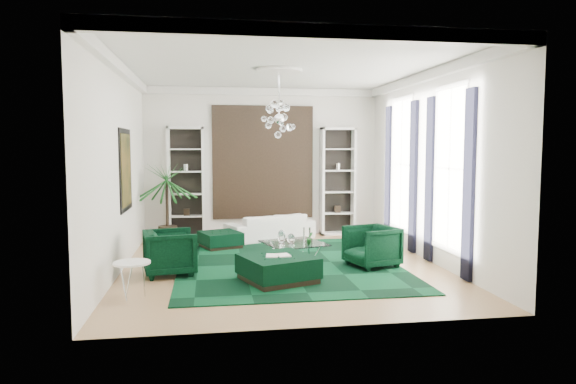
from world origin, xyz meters
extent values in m
cube|color=tan|center=(0.00, 0.00, -0.01)|extent=(6.00, 7.00, 0.02)
cube|color=white|center=(0.00, 0.00, 3.81)|extent=(6.00, 7.00, 0.02)
cube|color=silver|center=(0.00, 3.51, 1.90)|extent=(6.00, 0.02, 3.80)
cube|color=silver|center=(0.00, -3.51, 1.90)|extent=(6.00, 0.02, 3.80)
cube|color=silver|center=(-3.01, 0.00, 1.90)|extent=(0.02, 7.00, 3.80)
cube|color=silver|center=(3.01, 0.00, 1.90)|extent=(0.02, 7.00, 3.80)
cylinder|color=white|center=(0.00, 0.30, 3.77)|extent=(0.90, 0.90, 0.05)
cube|color=black|center=(0.00, 3.46, 1.90)|extent=(2.50, 0.06, 2.80)
cube|color=black|center=(-2.97, 0.60, 1.85)|extent=(0.04, 1.30, 1.60)
cube|color=white|center=(2.99, -0.90, 1.90)|extent=(0.03, 1.10, 2.90)
cube|color=black|center=(2.96, -1.68, 1.65)|extent=(0.07, 0.30, 3.25)
cube|color=black|center=(2.96, -0.12, 1.65)|extent=(0.07, 0.30, 3.25)
cube|color=white|center=(2.99, 1.50, 1.90)|extent=(0.03, 1.10, 2.90)
cube|color=black|center=(2.96, 0.72, 1.65)|extent=(0.07, 0.30, 3.25)
cube|color=black|center=(2.96, 2.28, 1.65)|extent=(0.07, 0.30, 3.25)
cube|color=black|center=(0.12, 0.05, 0.01)|extent=(4.20, 5.00, 0.02)
imported|color=white|center=(0.10, 2.81, 0.32)|extent=(2.33, 1.58, 0.63)
imported|color=black|center=(-2.08, -0.45, 0.41)|extent=(1.04, 1.02, 0.81)
imported|color=black|center=(1.68, -0.40, 0.40)|extent=(1.09, 1.07, 0.79)
cube|color=black|center=(-1.14, 1.91, 0.18)|extent=(1.07, 1.07, 0.37)
cube|color=black|center=(-0.23, -1.22, 0.22)|extent=(1.43, 1.43, 0.45)
cube|color=white|center=(-0.23, -1.22, 0.46)|extent=(0.42, 0.28, 0.03)
cylinder|color=white|center=(-2.55, -1.80, 0.27)|extent=(0.64, 0.64, 0.54)
imported|color=#19591E|center=(0.57, 0.07, 0.51)|extent=(0.16, 0.14, 0.25)
camera|label=1|loc=(-1.36, -9.73, 2.29)|focal=32.00mm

